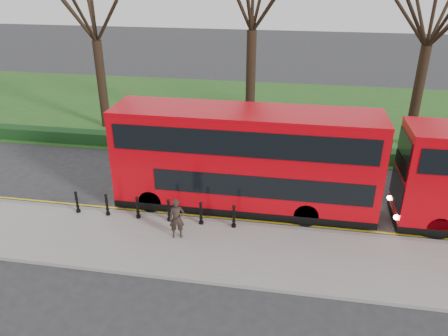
# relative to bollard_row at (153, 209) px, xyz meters

# --- Properties ---
(ground) EXTENTS (120.00, 120.00, 0.00)m
(ground) POSITION_rel_bollard_row_xyz_m (0.84, 1.35, -0.65)
(ground) COLOR #28282B
(ground) RESTS_ON ground
(pavement) EXTENTS (60.00, 4.00, 0.15)m
(pavement) POSITION_rel_bollard_row_xyz_m (0.84, -1.65, -0.57)
(pavement) COLOR gray
(pavement) RESTS_ON ground
(kerb) EXTENTS (60.00, 0.25, 0.16)m
(kerb) POSITION_rel_bollard_row_xyz_m (0.84, 0.35, -0.57)
(kerb) COLOR slate
(kerb) RESTS_ON ground
(grass_verge) EXTENTS (60.00, 18.00, 0.06)m
(grass_verge) POSITION_rel_bollard_row_xyz_m (0.84, 16.35, -0.62)
(grass_verge) COLOR #224E1A
(grass_verge) RESTS_ON ground
(hedge) EXTENTS (60.00, 0.90, 0.80)m
(hedge) POSITION_rel_bollard_row_xyz_m (0.84, 8.15, -0.25)
(hedge) COLOR black
(hedge) RESTS_ON ground
(yellow_line_outer) EXTENTS (60.00, 0.10, 0.01)m
(yellow_line_outer) POSITION_rel_bollard_row_xyz_m (0.84, 0.65, -0.64)
(yellow_line_outer) COLOR yellow
(yellow_line_outer) RESTS_ON ground
(yellow_line_inner) EXTENTS (60.00, 0.10, 0.01)m
(yellow_line_inner) POSITION_rel_bollard_row_xyz_m (0.84, 0.85, -0.64)
(yellow_line_inner) COLOR yellow
(yellow_line_inner) RESTS_ON ground
(tree_left) EXTENTS (6.80, 6.80, 10.63)m
(tree_left) POSITION_rel_bollard_row_xyz_m (-7.16, 11.35, 7.07)
(tree_left) COLOR black
(tree_left) RESTS_ON ground
(tree_right) EXTENTS (7.10, 7.10, 11.09)m
(tree_right) POSITION_rel_bollard_row_xyz_m (12.84, 11.35, 7.41)
(tree_right) COLOR black
(tree_right) RESTS_ON ground
(bollard_row) EXTENTS (7.25, 0.15, 1.00)m
(bollard_row) POSITION_rel_bollard_row_xyz_m (0.00, 0.00, 0.00)
(bollard_row) COLOR black
(bollard_row) RESTS_ON pavement
(bus_lead) EXTENTS (11.71, 2.69, 4.66)m
(bus_lead) POSITION_rel_bollard_row_xyz_m (3.70, 2.07, 1.70)
(bus_lead) COLOR #BA030C
(bus_lead) RESTS_ON ground
(pedestrian) EXTENTS (0.71, 0.56, 1.70)m
(pedestrian) POSITION_rel_bollard_row_xyz_m (1.39, -1.12, 0.35)
(pedestrian) COLOR black
(pedestrian) RESTS_ON pavement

